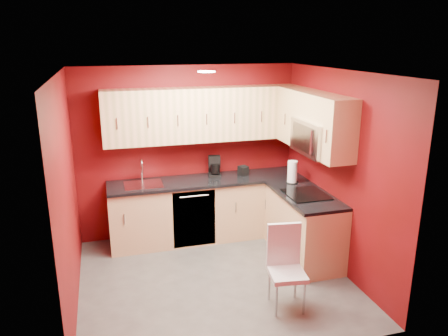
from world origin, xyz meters
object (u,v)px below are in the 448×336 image
microwave (317,137)px  sink (143,182)px  paper_towel (292,172)px  dining_chair (287,269)px  coffee_maker (215,166)px  napkin_holder (243,170)px

microwave → sink: bearing=154.4°
microwave → paper_towel: microwave is taller
dining_chair → coffee_maker: bearing=105.0°
microwave → sink: microwave is taller
napkin_holder → dining_chair: bearing=-94.6°
napkin_holder → dining_chair: size_ratio=0.15×
coffee_maker → dining_chair: coffee_maker is taller
dining_chair → paper_towel: bearing=72.6°
microwave → coffee_maker: (-1.04, 1.11, -0.60)m
microwave → dining_chair: size_ratio=0.82×
coffee_maker → paper_towel: 1.13m
napkin_holder → sink: bearing=-178.5°
sink → dining_chair: 2.42m
sink → dining_chair: sink is taller
coffee_maker → paper_towel: paper_towel is taller
napkin_holder → paper_towel: 0.77m
coffee_maker → dining_chair: size_ratio=0.31×
paper_towel → sink: bearing=166.2°
paper_towel → napkin_holder: bearing=135.5°
sink → dining_chair: (1.31, -1.98, -0.48)m
sink → microwave: bearing=-25.6°
sink → coffee_maker: sink is taller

